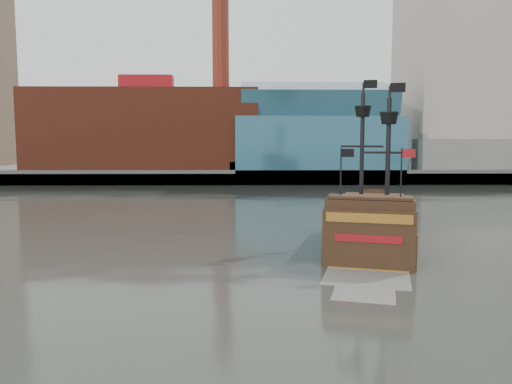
{
  "coord_description": "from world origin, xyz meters",
  "views": [
    {
      "loc": [
        -3.01,
        -24.36,
        7.75
      ],
      "look_at": [
        -2.34,
        11.82,
        4.0
      ],
      "focal_mm": 35.0,
      "sensor_mm": 36.0,
      "label": 1
    }
  ],
  "objects": [
    {
      "name": "pirate_ship",
      "position": [
        6.06,
        11.24,
        1.19
      ],
      "size": [
        9.79,
        18.32,
        13.15
      ],
      "rotation": [
        0.0,
        0.0,
        -0.28
      ],
      "color": "black",
      "rests_on": "ground"
    },
    {
      "name": "promenade_far",
      "position": [
        0.0,
        92.0,
        1.0
      ],
      "size": [
        220.0,
        60.0,
        2.0
      ],
      "primitive_type": "cube",
      "color": "slate",
      "rests_on": "ground"
    },
    {
      "name": "seawall",
      "position": [
        0.0,
        62.5,
        1.3
      ],
      "size": [
        220.0,
        1.0,
        2.6
      ],
      "primitive_type": "cube",
      "color": "#4C4C49",
      "rests_on": "ground"
    },
    {
      "name": "skyline",
      "position": [
        5.21,
        84.56,
        24.55
      ],
      "size": [
        149.0,
        45.0,
        62.0
      ],
      "color": "#766347",
      "rests_on": "promenade_far"
    },
    {
      "name": "ground",
      "position": [
        0.0,
        0.0,
        0.0
      ],
      "size": [
        400.0,
        400.0,
        0.0
      ],
      "primitive_type": "plane",
      "color": "#292C26",
      "rests_on": "ground"
    }
  ]
}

